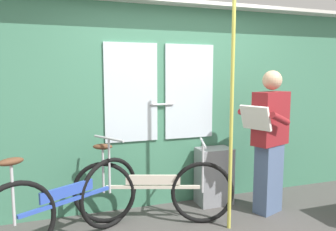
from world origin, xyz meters
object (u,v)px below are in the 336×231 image
Objects in this scene: handrail_pole at (232,115)px; trash_bin_by_wall at (214,176)px; passenger_reading_newspaper at (269,139)px; bicycle_leaning_behind at (67,205)px; bicycle_near_door at (152,190)px.

trash_bin_by_wall is at bearing 76.77° from handrail_pole.
passenger_reading_newspaper reaches higher than trash_bin_by_wall.
bicycle_leaning_behind is 2.20m from passenger_reading_newspaper.
passenger_reading_newspaper is at bearing -28.95° from bicycle_leaning_behind.
passenger_reading_newspaper is 2.35× the size of trash_bin_by_wall.
bicycle_leaning_behind is at bearing -19.39° from passenger_reading_newspaper.
passenger_reading_newspaper is 0.80m from trash_bin_by_wall.
passenger_reading_newspaper is (2.15, 0.04, 0.45)m from bicycle_leaning_behind.
bicycle_near_door is 1.13m from handrail_pole.
trash_bin_by_wall is at bearing -14.68° from bicycle_leaning_behind.
bicycle_near_door is 0.89m from trash_bin_by_wall.
bicycle_leaning_behind is 0.64× the size of handrail_pole.
bicycle_near_door is 0.87m from bicycle_leaning_behind.
passenger_reading_newspaper reaches higher than bicycle_near_door.
bicycle_near_door is at bearing -162.36° from trash_bin_by_wall.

